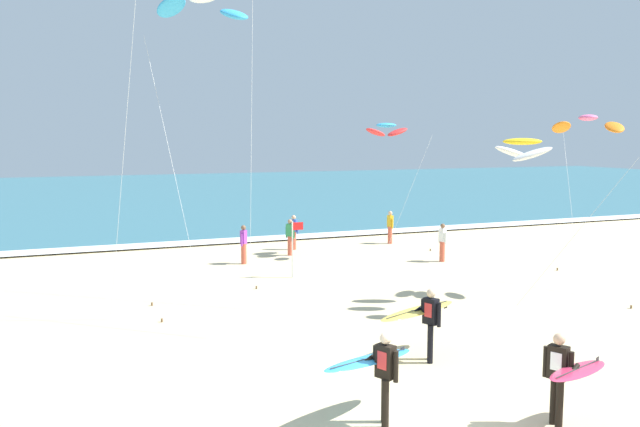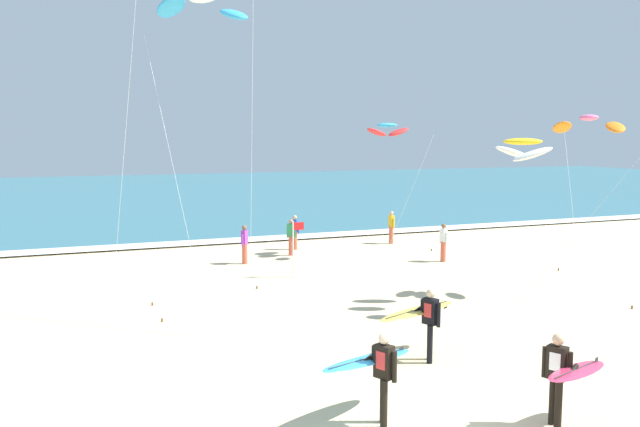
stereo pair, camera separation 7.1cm
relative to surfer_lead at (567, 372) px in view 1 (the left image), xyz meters
The scene contains 15 objects.
ocean_water 52.38m from the surfer_lead, 92.79° to the left, with size 160.00×60.00×0.08m, color #336B7A.
shoreline_foam 22.77m from the surfer_lead, 96.44° to the left, with size 160.00×1.56×0.01m, color white.
surfer_lead is the anchor object (origin of this frame).
surfer_trailing 4.16m from the surfer_lead, 95.78° to the left, with size 2.61×1.48×1.71m.
surfer_third 3.31m from the surfer_lead, 153.29° to the left, with size 2.38×1.45×1.71m.
kite_arc_ivory_near 11.46m from the surfer_lead, 121.72° to the left, with size 2.43×4.72×8.59m.
kite_arc_cobalt_mid 17.64m from the surfer_lead, 73.18° to the left, with size 3.21×2.28×5.74m.
kite_arc_rose_high 11.73m from the surfer_lead, 45.33° to the left, with size 3.31×4.43×5.85m.
kite_arc_golden_distant 9.15m from the surfer_lead, 57.12° to the left, with size 4.21×2.60×5.11m.
bystander_yellow_top 20.43m from the surfer_lead, 70.72° to the left, with size 0.22×0.50×1.59m.
bystander_green_top 18.13m from the surfer_lead, 86.21° to the left, with size 0.31×0.45×1.59m.
bystander_purple_top 16.98m from the surfer_lead, 94.07° to the left, with size 0.35×0.41×1.59m.
bystander_blue_top 19.50m from the surfer_lead, 84.59° to the left, with size 0.34×0.41×1.59m.
bystander_white_top 15.79m from the surfer_lead, 65.42° to the left, with size 0.22×0.50×1.59m.
lifeguard_flag 13.71m from the surfer_lead, 90.80° to the left, with size 0.45×0.05×2.10m.
Camera 1 is at (-5.63, -8.92, 5.13)m, focal length 36.97 mm.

